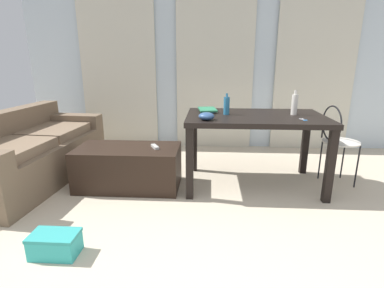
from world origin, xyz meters
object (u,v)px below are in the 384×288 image
at_px(craft_table, 255,125).
at_px(book_stack, 207,110).
at_px(scissors, 304,120).
at_px(couch, 29,154).
at_px(coffee_table, 129,167).
at_px(tv_remote_primary, 155,147).
at_px(shoebox, 55,244).
at_px(bowl, 206,116).
at_px(bottle_far, 294,104).
at_px(bottle_near, 227,106).
at_px(wire_chair, 336,136).

xyz_separation_m(craft_table, book_stack, (-0.49, 0.19, 0.11)).
relative_size(book_stack, scissors, 2.96).
relative_size(couch, coffee_table, 1.81).
distance_m(coffee_table, tv_remote_primary, 0.36).
bearing_deg(shoebox, bowl, 45.31).
distance_m(craft_table, bottle_far, 0.44).
xyz_separation_m(bowl, book_stack, (0.00, 0.46, -0.02)).
xyz_separation_m(couch, craft_table, (2.44, 0.03, 0.36)).
bearing_deg(book_stack, bottle_near, -40.22).
bearing_deg(bottle_near, coffee_table, -171.36).
bearing_deg(bottle_far, craft_table, -172.77).
height_order(coffee_table, bowl, bowl).
bearing_deg(bottle_far, scissors, -84.71).
bearing_deg(wire_chair, coffee_table, -174.29).
height_order(couch, scissors, scissors).
relative_size(bottle_far, shoebox, 0.77).
xyz_separation_m(wire_chair, shoebox, (-2.37, -1.38, -0.45)).
distance_m(book_stack, scissors, 1.00).
bearing_deg(shoebox, book_stack, 55.65).
relative_size(tv_remote_primary, shoebox, 0.47).
bearing_deg(shoebox, coffee_table, 80.09).
relative_size(wire_chair, bottle_far, 3.44).
xyz_separation_m(craft_table, scissors, (0.42, -0.22, 0.10)).
height_order(book_stack, tv_remote_primary, book_stack).
distance_m(coffee_table, scissors, 1.81).
xyz_separation_m(bottle_far, scissors, (0.03, -0.27, -0.10)).
relative_size(book_stack, shoebox, 0.94).
bearing_deg(bowl, scissors, 3.16).
distance_m(wire_chair, bowl, 1.42).
height_order(craft_table, scissors, scissors).
bearing_deg(tv_remote_primary, bowl, -43.51).
distance_m(couch, bottle_far, 2.89).
bearing_deg(tv_remote_primary, wire_chair, -21.49).
bearing_deg(scissors, tv_remote_primary, 176.18).
height_order(wire_chair, shoebox, wire_chair).
relative_size(craft_table, wire_chair, 1.63).
relative_size(couch, bowl, 12.92).
bearing_deg(coffee_table, bowl, -10.01).
relative_size(wire_chair, shoebox, 2.65).
bearing_deg(tv_remote_primary, couch, 148.12).
height_order(coffee_table, book_stack, book_stack).
distance_m(bottle_near, bottle_far, 0.69).
bearing_deg(bowl, bottle_near, 56.06).
xyz_separation_m(wire_chair, tv_remote_primary, (-1.88, -0.21, -0.09)).
bearing_deg(bowl, bottle_far, 20.10).
relative_size(couch, shoebox, 5.96).
bearing_deg(shoebox, bottle_far, 35.38).
height_order(book_stack, shoebox, book_stack).
bearing_deg(scissors, couch, 176.14).
bearing_deg(bottle_far, coffee_table, -173.91).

